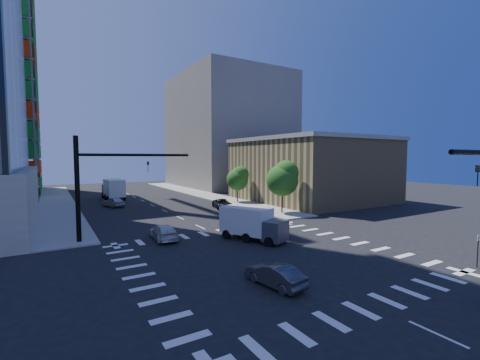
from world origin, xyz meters
TOP-DOWN VIEW (x-y plane):
  - ground at (0.00, 0.00)m, footprint 160.00×160.00m
  - road_markings at (0.00, 0.00)m, footprint 20.00×20.00m
  - sidewalk_ne at (12.50, 40.00)m, footprint 5.00×60.00m
  - sidewalk_nw at (-12.50, 40.00)m, footprint 5.00×60.00m
  - commercial_building at (25.00, 22.00)m, footprint 20.50×22.50m
  - bg_building_ne at (27.00, 55.00)m, footprint 24.00×30.00m
  - signal_mast_nw at (-10.00, 11.50)m, footprint 10.20×0.40m
  - tree_south at (12.63, 13.90)m, footprint 4.16×4.16m
  - tree_north at (12.93, 25.90)m, footprint 3.54×3.52m
  - no_parking_sign at (10.70, -9.00)m, footprint 0.30×0.06m
  - car_nb_far at (7.88, 21.89)m, footprint 3.22×5.13m
  - car_sb_near at (-4.89, 8.97)m, footprint 2.14×4.65m
  - car_sb_mid at (-5.40, 31.51)m, footprint 3.11×4.63m
  - car_sb_cross at (-2.72, -4.50)m, footprint 1.89×4.04m
  - box_truck_near at (1.87, 4.48)m, footprint 4.36×5.96m
  - box_truck_far at (-3.87, 40.87)m, footprint 3.04×6.80m

SIDE VIEW (x-z plane):
  - ground at x=0.00m, z-range 0.00..0.00m
  - road_markings at x=0.00m, z-range 0.00..0.01m
  - sidewalk_ne at x=12.50m, z-range 0.00..0.15m
  - sidewalk_nw at x=-12.50m, z-range 0.00..0.15m
  - car_sb_cross at x=-2.72m, z-range 0.00..1.28m
  - car_sb_near at x=-4.89m, z-range 0.00..1.32m
  - car_nb_far at x=7.88m, z-range 0.00..1.32m
  - car_sb_mid at x=-5.40m, z-range 0.00..1.47m
  - box_truck_near at x=1.87m, z-range -0.17..2.71m
  - no_parking_sign at x=10.70m, z-range 0.28..2.48m
  - box_truck_far at x=-3.87m, z-range -0.20..3.33m
  - tree_north at x=12.93m, z-range 1.10..6.88m
  - tree_south at x=12.63m, z-range 1.27..8.10m
  - commercial_building at x=25.00m, z-range 0.01..10.61m
  - signal_mast_nw at x=-10.00m, z-range 0.99..9.99m
  - bg_building_ne at x=27.00m, z-range 0.00..28.00m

